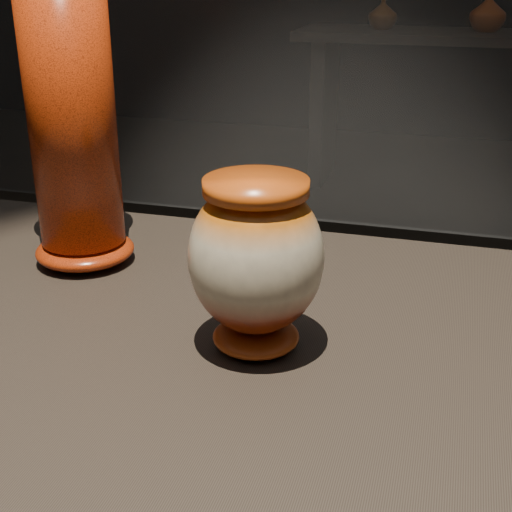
{
  "coord_description": "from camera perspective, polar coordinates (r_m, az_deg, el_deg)",
  "views": [
    {
      "loc": [
        0.11,
        -0.61,
        1.29
      ],
      "look_at": [
        -0.08,
        0.04,
        1.01
      ],
      "focal_mm": 50.0,
      "sensor_mm": 36.0,
      "label": 1
    }
  ],
  "objects": [
    {
      "name": "tall_vase",
      "position": [
        0.95,
        -14.54,
        10.98
      ],
      "size": [
        0.13,
        0.13,
        0.42
      ],
      "rotation": [
        0.0,
        0.0,
        -0.01
      ],
      "color": "red",
      "rests_on": "display_plinth"
    },
    {
      "name": "back_vase_mid",
      "position": [
        4.32,
        18.07,
        18.03
      ],
      "size": [
        0.2,
        0.2,
        0.2
      ],
      "primitive_type": "imported",
      "rotation": [
        0.0,
        0.0,
        3.1
      ],
      "color": "maroon",
      "rests_on": "back_shelf"
    },
    {
      "name": "back_shelf",
      "position": [
        4.35,
        16.94,
        13.3
      ],
      "size": [
        2.0,
        0.6,
        0.9
      ],
      "color": "black",
      "rests_on": "ground"
    },
    {
      "name": "back_vase_left",
      "position": [
        4.33,
        10.11,
        18.54
      ],
      "size": [
        0.23,
        0.23,
        0.17
      ],
      "primitive_type": "imported",
      "rotation": [
        0.0,
        0.0,
        4.02
      ],
      "color": "#904415",
      "rests_on": "back_shelf"
    },
    {
      "name": "main_vase",
      "position": [
        0.73,
        -0.0,
        -0.25
      ],
      "size": [
        0.17,
        0.17,
        0.19
      ],
      "rotation": [
        0.0,
        0.0,
        0.24
      ],
      "color": "maroon",
      "rests_on": "display_plinth"
    }
  ]
}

